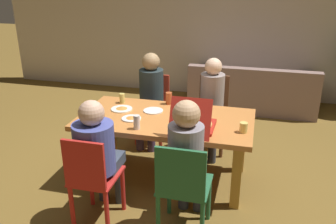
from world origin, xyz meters
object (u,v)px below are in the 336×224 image
Objects in this scene: person_1 at (211,100)px; person_2 at (150,92)px; drinking_glass_1 at (122,98)px; drinking_glass_2 at (137,122)px; pizza_box_0 at (194,124)px; couch at (252,93)px; chair_3 at (92,178)px; drinking_glass_3 at (243,128)px; plate_0 at (131,118)px; plate_1 at (122,109)px; plate_2 at (191,109)px; person_3 at (97,149)px; plate_3 at (153,111)px; chair_0 at (183,186)px; chair_2 at (153,107)px; dining_table at (166,126)px; chair_1 at (212,111)px; person_0 at (187,155)px; drinking_glass_0 at (169,98)px.

person_2 is at bearing 174.92° from person_1.
drinking_glass_2 is at bearing -58.38° from drinking_glass_1.
couch is at bearing 79.63° from pizza_box_0.
pizza_box_0 reaches higher than chair_3.
person_2 is 12.05× the size of drinking_glass_3.
plate_0 is 0.27m from drinking_glass_2.
plate_1 is 0.77m from plate_2.
drinking_glass_2 is at bearing -79.42° from person_2.
plate_1 is 2.08× the size of drinking_glass_1.
plate_1 is at bearing 97.35° from person_3.
chair_0 is at bearing -61.51° from plate_3.
person_3 is (-0.80, -1.54, 0.00)m from person_1.
drinking_glass_3 is (0.47, 0.04, -0.00)m from pizza_box_0.
chair_2 is 1.11m from plate_0.
dining_table is at bearing -37.18° from plate_3.
chair_1 is 4.07× the size of plate_2.
pizza_box_0 is 2.53× the size of plate_3.
drinking_glass_3 is at bearing -90.42° from couch.
person_3 is 2.16× the size of pizza_box_0.
person_0 is 1.87m from chair_2.
dining_table is 1.04m from chair_3.
person_0 is 1.74m from person_2.
plate_0 is (-0.72, -1.03, 0.25)m from chair_1.
person_1 is 0.80m from person_2.
person_3 is 0.68m from plate_0.
chair_2 is 3.82× the size of plate_2.
plate_2 is 0.75m from drinking_glass_2.
drinking_glass_0 reaches higher than plate_1.
chair_1 is at bearing 75.85° from plate_2.
plate_3 is at bearing -73.37° from chair_2.
person_1 is 1.02× the size of person_3.
drinking_glass_2 is (-0.58, -1.09, 0.10)m from person_1.
person_2 reaches higher than dining_table.
person_2 reaches higher than plate_2.
drinking_glass_0 is 0.54m from drinking_glass_1.
drinking_glass_2 is (-0.58, 0.54, 0.29)m from chair_0.
person_3 is 1.26m from drinking_glass_0.
person_0 is 0.61× the size of couch.
chair_2 is 0.74m from drinking_glass_1.
drinking_glass_2 is (-0.54, -0.14, 0.02)m from pizza_box_0.
chair_2 is 0.73× the size of person_2.
person_3 is (-0.00, 0.14, 0.21)m from chair_3.
drinking_glass_0 is (0.47, 0.30, 0.06)m from plate_1.
pizza_box_0 reaches higher than plate_1.
pizza_box_0 is at bearing -91.87° from chair_1.
drinking_glass_1 is 0.06× the size of couch.
chair_3 reaches higher than dining_table.
chair_0 is 1.78m from chair_1.
chair_3 is at bearing -148.07° from drinking_glass_3.
chair_0 is at bearing -82.22° from plate_2.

